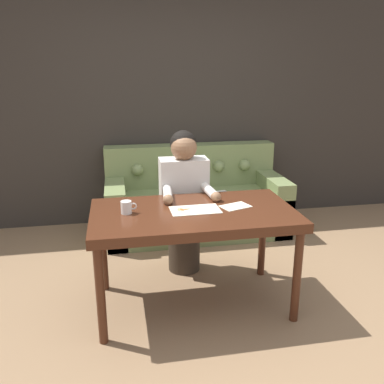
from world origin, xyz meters
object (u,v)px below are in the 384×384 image
Objects in this scene: scissors at (186,209)px; mug at (127,207)px; dining_table at (193,220)px; person at (184,201)px; couch at (195,202)px.

mug is at bearing 179.40° from scissors.
person reaches higher than dining_table.
person reaches higher than mug.
scissors is (-0.35, -1.46, 0.45)m from couch.
dining_table is 1.17× the size of person.
person is at bearing 82.15° from scissors.
couch reaches higher than mug.
person is 0.56m from scissors.
scissors is 1.78× the size of mug.
couch is at bearing 78.61° from dining_table.
person is 0.75m from mug.
dining_table is at bearing -22.88° from scissors.
couch is at bearing 73.45° from person.
couch is 16.95× the size of mug.
couch is at bearing 62.09° from mug.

